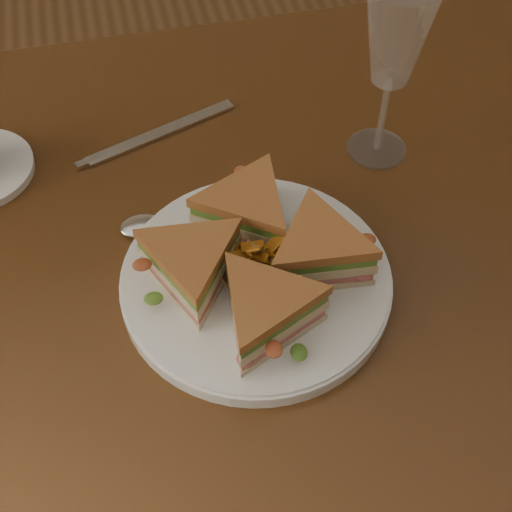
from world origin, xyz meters
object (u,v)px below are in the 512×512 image
object	(u,v)px
plate	(256,281)
spoon	(162,223)
knife	(152,137)
wine_glass	(396,40)
table	(231,290)
sandwich_wedges	(256,259)

from	to	relation	value
plate	spoon	world-z (taller)	plate
plate	knife	xyz separation A→B (m)	(-0.08, 0.25, -0.01)
spoon	knife	bearing A→B (deg)	85.94
wine_glass	spoon	bearing A→B (deg)	-167.16
plate	spoon	distance (m)	0.13
plate	wine_glass	size ratio (longest dim) A/B	1.27
table	plate	size ratio (longest dim) A/B	4.31
table	knife	distance (m)	0.21
spoon	wine_glass	xyz separation A→B (m)	(0.27, 0.06, 0.15)
plate	sandwich_wedges	world-z (taller)	sandwich_wedges
wine_glass	table	bearing A→B (deg)	-154.98
sandwich_wedges	table	bearing A→B (deg)	101.69
knife	spoon	bearing A→B (deg)	-112.67
table	knife	xyz separation A→B (m)	(-0.06, 0.18, 0.10)
table	knife	bearing A→B (deg)	108.85
sandwich_wedges	spoon	bearing A→B (deg)	128.49
table	plate	xyz separation A→B (m)	(0.01, -0.07, 0.11)
plate	knife	world-z (taller)	plate
table	spoon	xyz separation A→B (m)	(-0.07, 0.03, 0.10)
wine_glass	sandwich_wedges	bearing A→B (deg)	-138.66
spoon	wine_glass	bearing A→B (deg)	11.73
table	wine_glass	distance (m)	0.34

